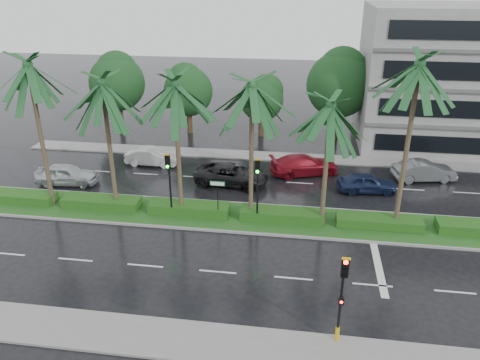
# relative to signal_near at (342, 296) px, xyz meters

# --- Properties ---
(ground) EXTENTS (120.00, 120.00, 0.00)m
(ground) POSITION_rel_signal_near_xyz_m (-6.00, 9.39, -2.50)
(ground) COLOR black
(ground) RESTS_ON ground
(near_sidewalk) EXTENTS (40.00, 2.40, 0.12)m
(near_sidewalk) POSITION_rel_signal_near_xyz_m (-6.00, -0.81, -2.44)
(near_sidewalk) COLOR slate
(near_sidewalk) RESTS_ON ground
(far_sidewalk) EXTENTS (40.00, 2.00, 0.12)m
(far_sidewalk) POSITION_rel_signal_near_xyz_m (-6.00, 21.39, -2.44)
(far_sidewalk) COLOR slate
(far_sidewalk) RESTS_ON ground
(median) EXTENTS (36.00, 4.00, 0.15)m
(median) POSITION_rel_signal_near_xyz_m (-6.00, 10.39, -2.42)
(median) COLOR gray
(median) RESTS_ON ground
(hedge) EXTENTS (35.20, 1.40, 0.60)m
(hedge) POSITION_rel_signal_near_xyz_m (-6.00, 10.39, -2.05)
(hedge) COLOR #1C4313
(hedge) RESTS_ON median
(lane_markings) EXTENTS (34.00, 13.06, 0.01)m
(lane_markings) POSITION_rel_signal_near_xyz_m (-2.96, 8.96, -2.50)
(lane_markings) COLOR silver
(lane_markings) RESTS_ON ground
(palm_row) EXTENTS (26.30, 4.20, 10.74)m
(palm_row) POSITION_rel_signal_near_xyz_m (-7.25, 10.41, 5.67)
(palm_row) COLOR #403525
(palm_row) RESTS_ON median
(signal_near) EXTENTS (0.34, 0.45, 4.36)m
(signal_near) POSITION_rel_signal_near_xyz_m (0.00, 0.00, 0.00)
(signal_near) COLOR black
(signal_near) RESTS_ON near_sidewalk
(signal_median_left) EXTENTS (0.34, 0.42, 4.36)m
(signal_median_left) POSITION_rel_signal_near_xyz_m (-10.00, 9.69, 0.49)
(signal_median_left) COLOR black
(signal_median_left) RESTS_ON median
(signal_median_right) EXTENTS (0.34, 0.42, 4.36)m
(signal_median_right) POSITION_rel_signal_near_xyz_m (-4.50, 9.69, 0.49)
(signal_median_right) COLOR black
(signal_median_right) RESTS_ON median
(street_sign) EXTENTS (0.95, 0.09, 2.60)m
(street_sign) POSITION_rel_signal_near_xyz_m (-7.00, 9.87, -0.38)
(street_sign) COLOR black
(street_sign) RESTS_ON median
(bg_trees) EXTENTS (33.41, 5.90, 8.53)m
(bg_trees) POSITION_rel_signal_near_xyz_m (-4.62, 26.98, 2.44)
(bg_trees) COLOR #372D19
(bg_trees) RESTS_ON ground
(building) EXTENTS (16.00, 10.00, 12.00)m
(building) POSITION_rel_signal_near_xyz_m (11.00, 27.39, 3.50)
(building) COLOR gray
(building) RESTS_ON ground
(car_silver) EXTENTS (2.24, 4.67, 1.54)m
(car_silver) POSITION_rel_signal_near_xyz_m (-19.14, 13.79, -1.73)
(car_silver) COLOR silver
(car_silver) RESTS_ON ground
(car_white) EXTENTS (1.55, 4.27, 1.40)m
(car_white) POSITION_rel_signal_near_xyz_m (-14.08, 18.32, -1.80)
(car_white) COLOR silver
(car_white) RESTS_ON ground
(car_darkgrey) EXTENTS (2.87, 5.61, 1.52)m
(car_darkgrey) POSITION_rel_signal_near_xyz_m (-7.06, 15.55, -1.75)
(car_darkgrey) COLOR black
(car_darkgrey) RESTS_ON ground
(car_red) EXTENTS (3.78, 5.74, 1.54)m
(car_red) POSITION_rel_signal_near_xyz_m (-1.75, 18.17, -1.73)
(car_red) COLOR maroon
(car_red) RESTS_ON ground
(car_blue) EXTENTS (2.07, 4.31, 1.42)m
(car_blue) POSITION_rel_signal_near_xyz_m (2.75, 15.55, -1.79)
(car_blue) COLOR #162143
(car_blue) RESTS_ON ground
(car_grey) EXTENTS (2.48, 4.84, 1.52)m
(car_grey) POSITION_rel_signal_near_xyz_m (7.25, 18.28, -1.74)
(car_grey) COLOR #595C5E
(car_grey) RESTS_ON ground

